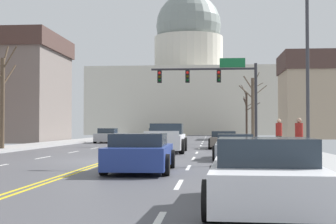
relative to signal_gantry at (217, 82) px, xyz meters
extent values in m
cube|color=#4A4A4F|center=(-4.72, -16.79, -4.79)|extent=(14.00, 180.00, 0.06)
cube|color=yellow|center=(-4.84, -16.79, -4.75)|extent=(0.10, 176.40, 0.00)
cube|color=yellow|center=(-4.60, -16.79, -4.75)|extent=(0.10, 176.40, 0.00)
cube|color=silver|center=(-1.22, -30.49, -4.75)|extent=(0.12, 2.20, 0.00)
cube|color=silver|center=(-1.22, -25.29, -4.75)|extent=(0.12, 2.20, 0.00)
cube|color=silver|center=(-1.22, -20.09, -4.75)|extent=(0.12, 2.20, 0.00)
cube|color=silver|center=(-1.22, -14.89, -4.75)|extent=(0.12, 2.20, 0.00)
cube|color=silver|center=(-1.22, -9.69, -4.75)|extent=(0.12, 2.20, 0.00)
cube|color=silver|center=(-1.22, -4.49, -4.75)|extent=(0.12, 2.20, 0.00)
cube|color=silver|center=(-1.22, 0.71, -4.75)|extent=(0.12, 2.20, 0.00)
cube|color=silver|center=(-1.22, 5.91, -4.75)|extent=(0.12, 2.20, 0.00)
cube|color=silver|center=(-1.22, 11.11, -4.75)|extent=(0.12, 2.20, 0.00)
cube|color=silver|center=(-1.22, 16.31, -4.75)|extent=(0.12, 2.20, 0.00)
cube|color=silver|center=(-1.22, 21.51, -4.75)|extent=(0.12, 2.20, 0.00)
cube|color=silver|center=(-1.22, 26.71, -4.75)|extent=(0.12, 2.20, 0.00)
cube|color=silver|center=(-1.22, 31.91, -4.75)|extent=(0.12, 2.20, 0.00)
cube|color=silver|center=(-1.22, 37.11, -4.75)|extent=(0.12, 2.20, 0.00)
cube|color=silver|center=(-1.22, 42.31, -4.75)|extent=(0.12, 2.20, 0.00)
cube|color=silver|center=(-1.22, 47.51, -4.75)|extent=(0.12, 2.20, 0.00)
cube|color=silver|center=(-8.22, -14.89, -4.75)|extent=(0.12, 2.20, 0.00)
cube|color=silver|center=(-8.22, -9.69, -4.75)|extent=(0.12, 2.20, 0.00)
cube|color=silver|center=(-8.22, -4.49, -4.75)|extent=(0.12, 2.20, 0.00)
cube|color=silver|center=(-8.22, 0.71, -4.75)|extent=(0.12, 2.20, 0.00)
cube|color=silver|center=(-8.22, 5.91, -4.75)|extent=(0.12, 2.20, 0.00)
cube|color=silver|center=(-8.22, 11.11, -4.75)|extent=(0.12, 2.20, 0.00)
cube|color=silver|center=(-8.22, 16.31, -4.75)|extent=(0.12, 2.20, 0.00)
cube|color=silver|center=(-8.22, 21.51, -4.75)|extent=(0.12, 2.20, 0.00)
cube|color=silver|center=(-8.22, 26.71, -4.75)|extent=(0.12, 2.20, 0.00)
cube|color=silver|center=(-8.22, 31.91, -4.75)|extent=(0.12, 2.20, 0.00)
cube|color=silver|center=(-8.22, 37.11, -4.75)|extent=(0.12, 2.20, 0.00)
cube|color=silver|center=(-8.22, 42.31, -4.75)|extent=(0.12, 2.20, 0.00)
cube|color=silver|center=(-8.22, 47.51, -4.75)|extent=(0.12, 2.20, 0.00)
cube|color=#999999|center=(3.78, -16.79, -4.69)|extent=(3.00, 180.00, 0.14)
cylinder|color=#28282D|center=(2.88, 0.02, -1.61)|extent=(0.22, 0.22, 6.02)
cylinder|color=#28282D|center=(-1.02, 0.02, 1.00)|extent=(7.80, 0.16, 0.16)
cube|color=black|center=(0.15, 0.02, 0.44)|extent=(0.32, 0.28, 0.92)
sphere|color=red|center=(0.15, -0.14, 0.72)|extent=(0.22, 0.22, 0.22)
sphere|color=#332B05|center=(0.15, -0.14, 0.44)|extent=(0.22, 0.22, 0.22)
sphere|color=black|center=(0.15, -0.14, 0.16)|extent=(0.22, 0.22, 0.22)
cube|color=black|center=(-2.19, 0.02, 0.44)|extent=(0.32, 0.28, 0.92)
sphere|color=red|center=(-2.19, -0.14, 0.72)|extent=(0.22, 0.22, 0.22)
sphere|color=#332B05|center=(-2.19, -0.14, 0.44)|extent=(0.22, 0.22, 0.22)
sphere|color=black|center=(-2.19, -0.14, 0.16)|extent=(0.22, 0.22, 0.22)
cube|color=black|center=(-4.30, 0.02, 0.44)|extent=(0.32, 0.28, 0.92)
sphere|color=red|center=(-4.30, -0.14, 0.72)|extent=(0.22, 0.22, 0.22)
sphere|color=#332B05|center=(-4.30, -0.14, 0.44)|extent=(0.22, 0.22, 0.22)
sphere|color=black|center=(-4.30, -0.14, 0.16)|extent=(0.22, 0.22, 0.22)
cube|color=#146033|center=(1.16, 0.04, 1.45)|extent=(1.90, 0.06, 0.70)
cylinder|color=#333338|center=(3.48, -17.06, -0.75)|extent=(0.14, 0.14, 7.74)
cube|color=beige|center=(-4.72, 58.22, 1.22)|extent=(35.45, 20.06, 11.95)
cylinder|color=beige|center=(-4.72, 58.22, 10.46)|extent=(12.99, 12.99, 6.53)
sphere|color=gray|center=(-4.72, 58.22, 15.89)|extent=(12.35, 12.35, 12.35)
cube|color=#6B6056|center=(0.37, -4.02, -4.29)|extent=(1.76, 4.29, 0.61)
cube|color=#232D38|center=(0.37, -4.31, -3.80)|extent=(1.54, 1.91, 0.38)
cylinder|color=black|center=(-0.49, -2.69, -4.44)|extent=(0.22, 0.64, 0.64)
cylinder|color=black|center=(1.24, -2.70, -4.44)|extent=(0.22, 0.64, 0.64)
cylinder|color=black|center=(-0.51, -5.34, -4.44)|extent=(0.22, 0.64, 0.64)
cylinder|color=black|center=(1.23, -5.35, -4.44)|extent=(0.22, 0.64, 0.64)
cube|color=silver|center=(-2.97, -9.54, -4.15)|extent=(2.00, 5.76, 0.78)
cube|color=#1E2833|center=(-2.98, -8.74, -3.45)|extent=(1.81, 1.97, 0.62)
cube|color=silver|center=(-2.95, -12.35, -3.65)|extent=(1.80, 0.11, 0.22)
cylinder|color=black|center=(-3.96, -7.83, -4.36)|extent=(0.29, 0.80, 0.80)
cylinder|color=black|center=(-2.01, -7.81, -4.36)|extent=(0.29, 0.80, 0.80)
cylinder|color=black|center=(-3.93, -11.27, -4.36)|extent=(0.29, 0.80, 0.80)
cylinder|color=black|center=(-1.98, -11.26, -4.36)|extent=(0.29, 0.80, 0.80)
cube|color=#9EA3A8|center=(0.63, -15.24, -4.32)|extent=(1.84, 4.29, 0.55)
cube|color=#232D38|center=(0.63, -15.35, -3.84)|extent=(1.56, 1.87, 0.40)
cylinder|color=black|center=(-0.18, -13.90, -4.44)|extent=(0.24, 0.65, 0.64)
cylinder|color=black|center=(1.53, -13.95, -4.44)|extent=(0.24, 0.65, 0.64)
cylinder|color=black|center=(-0.26, -16.53, -4.44)|extent=(0.24, 0.65, 0.64)
cylinder|color=black|center=(1.44, -16.58, -4.44)|extent=(0.24, 0.65, 0.64)
cube|color=navy|center=(-2.69, -21.76, -4.26)|extent=(1.92, 4.49, 0.67)
cube|color=#232D38|center=(-2.68, -22.10, -3.73)|extent=(1.66, 2.19, 0.39)
cylinder|color=black|center=(-3.63, -20.40, -4.44)|extent=(0.23, 0.64, 0.64)
cylinder|color=black|center=(-1.80, -20.36, -4.44)|extent=(0.23, 0.64, 0.64)
cylinder|color=black|center=(-3.58, -23.16, -4.44)|extent=(0.23, 0.64, 0.64)
cylinder|color=black|center=(-1.75, -23.12, -4.44)|extent=(0.23, 0.64, 0.64)
cube|color=silver|center=(0.52, -28.86, -4.28)|extent=(2.01, 4.54, 0.62)
cube|color=#232D38|center=(0.52, -28.96, -3.74)|extent=(1.69, 2.01, 0.46)
cylinder|color=black|center=(-0.34, -27.44, -4.44)|extent=(0.25, 0.65, 0.64)
cylinder|color=black|center=(1.49, -27.51, -4.44)|extent=(0.25, 0.65, 0.64)
cylinder|color=black|center=(-0.45, -30.21, -4.44)|extent=(0.25, 0.65, 0.64)
cylinder|color=black|center=(1.38, -30.28, -4.44)|extent=(0.25, 0.65, 0.64)
cube|color=#9EA3A8|center=(-9.70, 6.90, -4.26)|extent=(1.86, 4.65, 0.68)
cube|color=#232D38|center=(-9.70, 7.01, -3.69)|extent=(1.57, 2.05, 0.46)
cylinder|color=black|center=(-8.80, 5.51, -4.44)|extent=(0.24, 0.65, 0.64)
cylinder|color=black|center=(-10.50, 5.45, -4.44)|extent=(0.24, 0.65, 0.64)
cylinder|color=black|center=(-8.89, 8.35, -4.44)|extent=(0.24, 0.65, 0.64)
cylinder|color=black|center=(-10.60, 8.29, -4.44)|extent=(0.24, 0.65, 0.64)
cube|color=#9EA3A8|center=(-6.37, 17.37, -4.27)|extent=(1.83, 4.27, 0.64)
cube|color=#232D38|center=(-6.37, 17.47, -3.72)|extent=(1.59, 1.94, 0.47)
cylinder|color=black|center=(-5.48, 16.04, -4.44)|extent=(0.23, 0.64, 0.64)
cylinder|color=black|center=(-7.28, 16.06, -4.44)|extent=(0.23, 0.64, 0.64)
cylinder|color=black|center=(-5.46, 18.68, -4.44)|extent=(0.23, 0.64, 0.64)
cylinder|color=black|center=(-7.25, 18.69, -4.44)|extent=(0.23, 0.64, 0.64)
cube|color=navy|center=(-6.72, 25.42, -4.27)|extent=(1.96, 4.47, 0.65)
cube|color=#232D38|center=(-6.72, 25.63, -3.73)|extent=(1.66, 1.93, 0.43)
cylinder|color=black|center=(-5.76, 24.08, -4.44)|extent=(0.24, 0.65, 0.64)
cylinder|color=black|center=(-7.58, 24.02, -4.44)|extent=(0.24, 0.65, 0.64)
cylinder|color=black|center=(-5.86, 26.81, -4.44)|extent=(0.24, 0.65, 0.64)
cylinder|color=black|center=(-7.67, 26.75, -4.44)|extent=(0.24, 0.65, 0.64)
cube|color=#9EA3A8|center=(-6.48, 33.63, -4.26)|extent=(1.79, 4.43, 0.66)
cube|color=#232D38|center=(-6.48, 34.01, -3.72)|extent=(1.55, 1.97, 0.43)
cylinder|color=black|center=(-5.59, 32.27, -4.44)|extent=(0.23, 0.64, 0.64)
cylinder|color=black|center=(-7.33, 32.25, -4.44)|extent=(0.23, 0.64, 0.64)
cylinder|color=black|center=(-5.62, 35.01, -4.44)|extent=(0.23, 0.64, 0.64)
cylinder|color=black|center=(-7.36, 34.99, -4.44)|extent=(0.23, 0.64, 0.64)
cube|color=slate|center=(-21.80, 18.10, -0.92)|extent=(8.43, 6.37, 7.67)
cube|color=#47332D|center=(-21.80, 18.10, 3.74)|extent=(8.77, 6.63, 1.67)
cube|color=tan|center=(12.66, 24.38, -0.76)|extent=(9.00, 8.17, 7.99)
cube|color=#47332D|center=(12.66, 24.38, 4.37)|extent=(9.36, 8.49, 2.27)
cylinder|color=brown|center=(3.09, 5.51, -1.90)|extent=(0.27, 0.27, 5.44)
cylinder|color=brown|center=(3.21, 5.82, -0.57)|extent=(0.37, 0.74, 1.01)
cylinder|color=brown|center=(3.33, 5.09, 0.63)|extent=(0.56, 0.92, 1.21)
cylinder|color=brown|center=(2.51, 5.34, -0.37)|extent=(1.25, 0.45, 1.13)
cylinder|color=brown|center=(3.54, 5.76, 0.18)|extent=(0.96, 0.58, 0.56)
cylinder|color=brown|center=(2.69, 5.03, 0.35)|extent=(0.92, 1.08, 1.16)
cylinder|color=brown|center=(3.73, 5.98, -0.26)|extent=(1.35, 1.02, 1.08)
cylinder|color=#423328|center=(3.99, 26.43, -1.80)|extent=(0.26, 0.26, 5.64)
cylinder|color=#423328|center=(3.86, 26.98, 0.08)|extent=(0.36, 1.17, 0.97)
cylinder|color=#423328|center=(3.66, 26.03, 1.19)|extent=(0.76, 0.90, 1.40)
cylinder|color=#423328|center=(4.81, 26.20, -0.79)|extent=(1.70, 0.57, 1.01)
cylinder|color=#423328|center=(4.57, 26.23, -0.47)|extent=(1.21, 0.48, 0.75)
cylinder|color=#423328|center=(3.83, 26.06, -0.42)|extent=(0.45, 0.85, 1.09)
cylinder|color=#423328|center=(3.77, 25.99, -0.25)|extent=(0.58, 0.99, 0.97)
cylinder|color=#4C3D2D|center=(-12.89, -8.59, -1.91)|extent=(0.27, 0.27, 5.41)
cylinder|color=#4C3D2D|center=(-12.45, -8.63, 0.78)|extent=(0.96, 0.17, 1.45)
cylinder|color=#4C3D2D|center=(-12.73, -7.99, -0.20)|extent=(0.43, 1.29, 1.44)
cylinder|color=#4C3D2D|center=(-12.89, -8.20, 0.93)|extent=(0.11, 0.88, 1.41)
cylinder|color=#4C4238|center=(3.27, -15.60, -4.18)|extent=(0.16, 0.16, 0.87)
cylinder|color=#4C4238|center=(3.46, -15.60, -4.18)|extent=(0.16, 0.16, 0.87)
cylinder|color=maroon|center=(3.36, -15.60, -3.47)|extent=(0.34, 0.34, 0.63)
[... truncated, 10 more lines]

